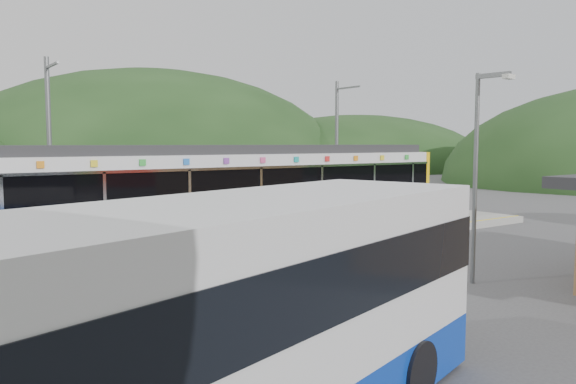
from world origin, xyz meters
TOP-DOWN VIEW (x-y plane):
  - ground at (0.00, 0.00)m, footprint 120.00×120.00m
  - hills at (6.19, 5.29)m, footprint 146.00×149.00m
  - platform at (0.00, 3.30)m, footprint 26.00×3.20m
  - yellow_line at (0.00, 2.00)m, footprint 26.00×0.10m
  - train at (-0.76, 6.00)m, footprint 20.44×3.01m
  - catenary_mast_west at (-7.00, 8.56)m, footprint 0.18×1.80m
  - catenary_mast_east at (7.00, 8.56)m, footprint 0.18×1.80m
  - bus at (-9.86, -8.11)m, footprint 11.73×5.74m
  - lamp_post at (0.98, -4.37)m, footprint 0.37×1.02m

SIDE VIEW (x-z plane):
  - ground at x=0.00m, z-range 0.00..0.00m
  - hills at x=6.19m, z-range -13.00..13.00m
  - platform at x=0.00m, z-range 0.00..0.30m
  - yellow_line at x=0.00m, z-range 0.30..0.31m
  - bus at x=-9.86m, z-range -0.06..3.07m
  - train at x=-0.76m, z-range 0.19..3.93m
  - lamp_post at x=0.98m, z-range 0.56..6.24m
  - catenary_mast_west at x=-7.00m, z-range 0.15..7.15m
  - catenary_mast_east at x=7.00m, z-range 0.15..7.15m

